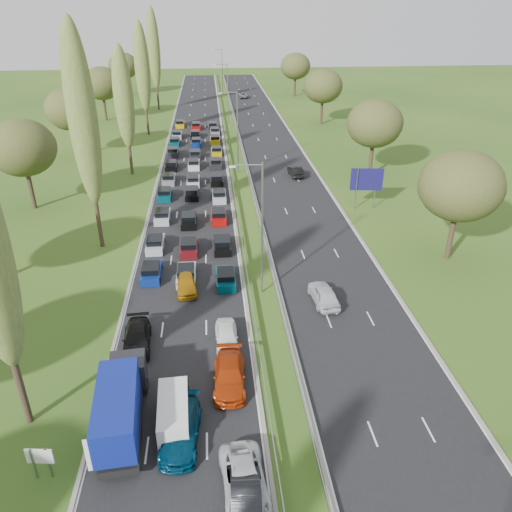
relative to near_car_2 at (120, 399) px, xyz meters
name	(u,v)px	position (x,y,z in m)	size (l,w,h in m)	color
ground	(238,169)	(10.47, 50.37, -0.70)	(260.00, 260.00, 0.00)	#294C17
near_carriageway	(194,165)	(3.72, 52.87, -0.70)	(10.50, 215.00, 0.04)	black
far_carriageway	(278,163)	(17.22, 52.87, -0.70)	(10.50, 215.00, 0.04)	black
central_reservation	(237,161)	(10.47, 52.87, -0.15)	(2.36, 215.00, 0.32)	gray
lamp_columns	(238,133)	(10.47, 48.37, 5.30)	(0.18, 140.18, 12.00)	gray
poplar_row	(109,103)	(-5.53, 38.54, 11.69)	(2.80, 127.80, 22.44)	#2D2116
woodland_left	(12,156)	(-16.03, 33.00, 6.98)	(8.00, 166.00, 11.10)	#2D2116
woodland_right	(394,138)	(29.97, 37.04, 6.98)	(8.00, 153.00, 11.10)	#2D2116
traffic_queue_fill	(194,173)	(3.72, 47.75, -0.26)	(9.13, 69.25, 0.80)	navy
near_car_2	(120,399)	(0.00, 0.00, 0.00)	(2.25, 4.88, 1.36)	white
near_car_3	(137,338)	(0.29, 6.42, 0.04)	(2.02, 4.98, 1.44)	black
near_car_7	(181,430)	(3.96, -3.02, 0.09)	(2.17, 5.33, 1.55)	#04314A
near_car_8	(186,283)	(3.74, 14.36, 0.07)	(1.76, 4.38, 1.49)	#A9700B
near_car_9	(246,507)	(7.45, -8.36, 0.06)	(1.56, 4.46, 1.47)	black
near_car_10	(244,480)	(7.46, -6.77, 0.02)	(2.32, 5.03, 1.40)	silver
near_car_11	(229,375)	(7.05, 1.58, 0.08)	(2.13, 5.24, 1.52)	#A7300A
near_car_12	(227,336)	(7.03, 6.05, 0.04)	(1.69, 4.21, 1.43)	white
far_car_0	(324,294)	(15.62, 11.20, 0.12)	(1.90, 4.71, 1.61)	silver
far_car_1	(296,171)	(18.88, 46.03, 0.06)	(1.56, 4.47, 1.47)	black
far_car_2	(243,95)	(15.71, 113.95, 0.00)	(2.25, 4.88, 1.36)	slate
blue_lorry	(121,404)	(0.41, -1.68, 1.15)	(2.32, 8.35, 3.52)	black
white_van_rear	(174,411)	(3.49, -1.60, 0.26)	(1.81, 4.62, 1.86)	silver
info_sign	(40,459)	(-3.43, -4.94, 0.67)	(1.50, 0.28, 2.10)	gray
direction_sign	(367,181)	(25.37, 32.41, 2.87)	(3.98, 0.57, 5.20)	gray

